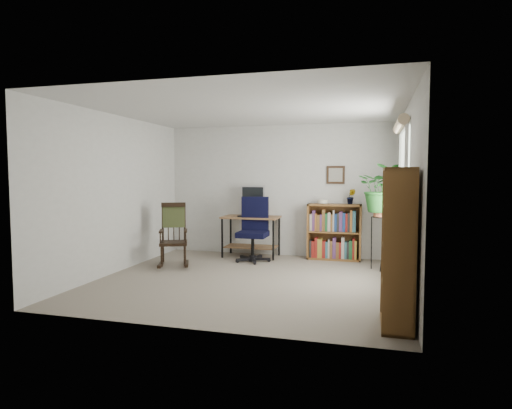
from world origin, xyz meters
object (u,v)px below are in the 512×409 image
(desk, at_px, (251,236))
(rocking_chair, at_px, (173,234))
(low_bookshelf, at_px, (334,232))
(tall_bookshelf, at_px, (398,248))
(office_chair, at_px, (253,229))

(desk, height_order, rocking_chair, rocking_chair)
(low_bookshelf, distance_m, tall_bookshelf, 3.33)
(rocking_chair, height_order, tall_bookshelf, tall_bookshelf)
(rocking_chair, xyz_separation_m, low_bookshelf, (2.49, 1.24, -0.03))
(desk, height_order, low_bookshelf, low_bookshelf)
(desk, relative_size, low_bookshelf, 1.05)
(office_chair, distance_m, tall_bookshelf, 3.48)
(desk, xyz_separation_m, tall_bookshelf, (2.37, -3.08, 0.41))
(rocking_chair, distance_m, low_bookshelf, 2.78)
(desk, relative_size, rocking_chair, 0.98)
(tall_bookshelf, bearing_deg, desk, 127.52)
(rocking_chair, distance_m, tall_bookshelf, 3.91)
(low_bookshelf, bearing_deg, office_chair, -158.28)
(rocking_chair, bearing_deg, desk, 24.60)
(office_chair, relative_size, low_bookshelf, 1.15)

